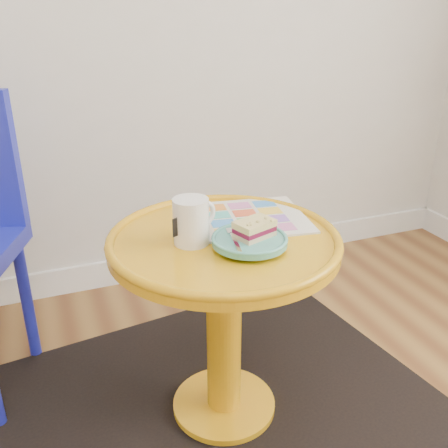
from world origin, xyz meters
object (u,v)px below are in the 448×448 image
object	(u,v)px
side_table	(224,291)
newspaper	(247,218)
plate	(250,241)
mug	(192,220)

from	to	relation	value
side_table	newspaper	world-z (taller)	newspaper
side_table	plate	size ratio (longest dim) A/B	3.22
side_table	mug	xyz separation A→B (m)	(-0.09, 0.00, 0.23)
side_table	plate	distance (m)	0.21
newspaper	side_table	bearing A→B (deg)	-129.84
newspaper	plate	world-z (taller)	plate
mug	plate	xyz separation A→B (m)	(0.13, -0.08, -0.05)
side_table	newspaper	xyz separation A→B (m)	(0.11, 0.10, 0.17)
side_table	mug	distance (m)	0.25
newspaper	mug	xyz separation A→B (m)	(-0.20, -0.09, 0.06)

